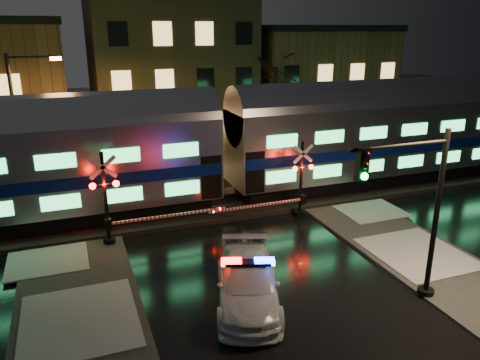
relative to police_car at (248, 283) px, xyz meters
name	(u,v)px	position (x,y,z in m)	size (l,w,h in m)	color
ground	(241,250)	(1.15, 3.72, -0.73)	(120.00, 120.00, 0.00)	black
ballast	(206,206)	(1.15, 8.72, -0.61)	(90.00, 4.20, 0.24)	black
sidewalk_right	(476,292)	(7.65, -2.28, -0.67)	(4.00, 20.00, 0.12)	#2D2D2D
building_mid	(168,67)	(3.15, 26.22, 5.02)	(12.00, 11.00, 11.50)	brown
building_right	(310,80)	(16.15, 25.72, 3.52)	(12.00, 10.00, 8.50)	brown
train	(223,143)	(2.08, 8.72, 2.65)	(51.00, 3.12, 5.92)	black
police_car	(248,283)	(0.00, 0.00, 0.00)	(3.52, 5.38, 1.61)	silver
crossing_signal_right	(295,188)	(4.75, 6.02, 0.82)	(5.31, 0.64, 3.76)	black
crossing_signal_left	(115,208)	(-3.56, 6.03, 0.96)	(5.77, 0.66, 4.09)	black
traffic_light	(414,216)	(4.93, -1.83, 2.40)	(3.80, 0.69, 5.88)	black
streetlight	(22,120)	(-7.18, 12.72, 3.67)	(2.55, 0.27, 7.64)	black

